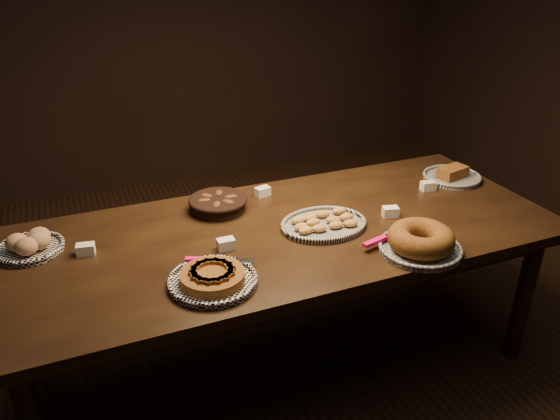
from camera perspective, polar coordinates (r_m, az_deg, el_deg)
name	(u,v)px	position (r m, az deg, el deg)	size (l,w,h in m)	color
ground	(284,362)	(2.80, 0.45, -15.62)	(5.00, 5.00, 0.00)	black
buffet_table	(285,244)	(2.40, 0.51, -3.55)	(2.40, 1.00, 0.75)	black
apple_tart_plate	(213,278)	(2.01, -7.05, -7.08)	(0.35, 0.33, 0.06)	white
madeleine_platter	(324,223)	(2.38, 4.57, -1.40)	(0.38, 0.31, 0.04)	black
bundt_cake_plate	(420,242)	(2.25, 14.46, -3.21)	(0.38, 0.33, 0.10)	black
croissant_basket	(218,203)	(2.53, -6.49, 0.78)	(0.27, 0.27, 0.07)	black
bread_roll_plate	(30,245)	(2.40, -24.64, -3.30)	(0.27, 0.27, 0.08)	white
loaf_plate	(452,176)	(2.99, 17.53, 3.43)	(0.30, 0.30, 0.07)	black
tent_cards	(287,214)	(2.44, 0.77, -0.43)	(1.71, 0.49, 0.04)	white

